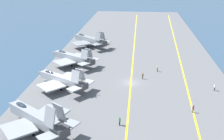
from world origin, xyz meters
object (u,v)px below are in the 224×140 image
at_px(crew_yellow_vest, 157,68).
at_px(parked_jet_nearest, 35,117).
at_px(parked_jet_fourth, 89,40).
at_px(crew_purple_vest, 193,108).
at_px(crew_brown_vest, 143,76).
at_px(crew_white_vest, 215,87).
at_px(crew_green_vest, 120,121).
at_px(parked_jet_third, 72,57).
at_px(parked_jet_second, 61,79).

bearing_deg(crew_yellow_vest, parked_jet_nearest, 144.09).
xyz_separation_m(parked_jet_fourth, crew_purple_vest, (-45.53, -28.95, -1.59)).
distance_m(crew_brown_vest, crew_white_vest, 17.61).
bearing_deg(crew_green_vest, parked_jet_third, 27.03).
relative_size(parked_jet_second, parked_jet_fourth, 1.00).
bearing_deg(crew_yellow_vest, parked_jet_fourth, 45.05).
distance_m(crew_yellow_vest, crew_purple_vest, 23.19).
distance_m(parked_jet_second, crew_brown_vest, 20.70).
bearing_deg(parked_jet_second, parked_jet_fourth, -0.37).
bearing_deg(crew_white_vest, crew_yellow_vest, 48.13).
xyz_separation_m(parked_jet_second, crew_green_vest, (-15.35, -14.98, -1.26)).
bearing_deg(parked_jet_second, crew_purple_vest, -107.55).
distance_m(parked_jet_nearest, crew_brown_vest, 32.17).
height_order(crew_yellow_vest, crew_white_vest, crew_white_vest).
bearing_deg(parked_jet_nearest, parked_jet_third, 2.59).
bearing_deg(crew_brown_vest, crew_white_vest, -108.28).
distance_m(parked_jet_nearest, crew_green_vest, 15.07).
distance_m(parked_jet_third, parked_jet_fourth, 19.95).
distance_m(parked_jet_nearest, crew_yellow_vest, 39.25).
height_order(crew_green_vest, crew_purple_vest, crew_green_vest).
bearing_deg(parked_jet_nearest, crew_white_vest, -60.20).
bearing_deg(crew_green_vest, parked_jet_second, 44.30).
bearing_deg(crew_white_vest, parked_jet_nearest, 119.80).
relative_size(parked_jet_fourth, crew_yellow_vest, 9.09).
xyz_separation_m(parked_jet_second, crew_brown_vest, (7.40, -19.29, -1.28)).
distance_m(parked_jet_fourth, crew_purple_vest, 53.98).
bearing_deg(parked_jet_second, parked_jet_nearest, -178.89).
bearing_deg(crew_yellow_vest, parked_jet_second, 119.51).
height_order(parked_jet_nearest, parked_jet_fourth, parked_jet_nearest).
height_order(crew_brown_vest, crew_purple_vest, crew_brown_vest).
xyz_separation_m(parked_jet_second, crew_purple_vest, (-9.23, -29.19, -1.28)).
distance_m(parked_jet_third, crew_yellow_vest, 24.82).
bearing_deg(crew_yellow_vest, parked_jet_third, 82.61).
relative_size(crew_yellow_vest, crew_white_vest, 0.97).
bearing_deg(crew_yellow_vest, crew_purple_vest, -165.44).
bearing_deg(crew_brown_vest, crew_yellow_vest, -34.94).
distance_m(crew_yellow_vest, crew_white_vest, 16.99).
bearing_deg(crew_white_vest, crew_brown_vest, 71.72).
distance_m(crew_yellow_vest, crew_green_vest, 29.77).
bearing_deg(crew_brown_vest, parked_jet_fourth, 33.40).
height_order(parked_jet_second, parked_jet_third, parked_jet_third).
relative_size(parked_jet_nearest, crew_yellow_vest, 9.18).
xyz_separation_m(crew_yellow_vest, crew_green_vest, (-28.56, 8.38, 0.00)).
xyz_separation_m(crew_brown_vest, crew_yellow_vest, (5.82, -4.06, 0.01)).
xyz_separation_m(crew_white_vest, crew_purple_vest, (-11.10, 6.82, -0.04)).
bearing_deg(parked_jet_nearest, crew_green_vest, -77.68).
bearing_deg(crew_brown_vest, parked_jet_nearest, 143.87).
xyz_separation_m(parked_jet_nearest, parked_jet_third, (34.95, 1.58, -0.44)).
xyz_separation_m(parked_jet_nearest, parked_jet_fourth, (54.84, 0.13, -0.22)).
height_order(parked_jet_nearest, parked_jet_second, parked_jet_nearest).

